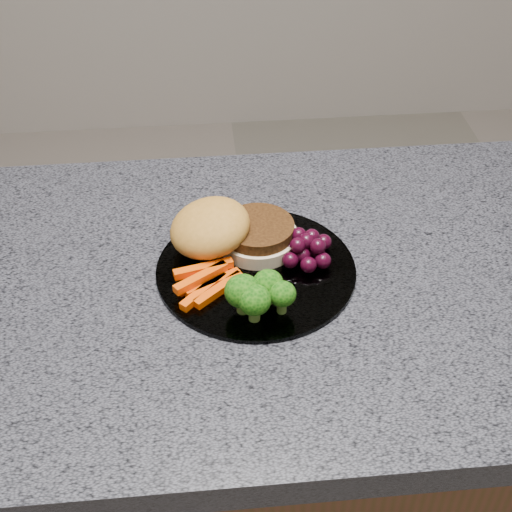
{
  "coord_description": "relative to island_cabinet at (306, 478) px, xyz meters",
  "views": [
    {
      "loc": [
        -0.15,
        -0.68,
        1.51
      ],
      "look_at": [
        -0.09,
        0.01,
        0.93
      ],
      "focal_mm": 50.0,
      "sensor_mm": 36.0,
      "label": 1
    }
  ],
  "objects": [
    {
      "name": "grape_bunch",
      "position": [
        -0.02,
        0.03,
        0.49
      ],
      "size": [
        0.08,
        0.07,
        0.04
      ],
      "rotation": [
        0.0,
        0.0,
        0.11
      ],
      "color": "black",
      "rests_on": "plate"
    },
    {
      "name": "plate",
      "position": [
        -0.09,
        0.01,
        0.47
      ],
      "size": [
        0.26,
        0.26,
        0.01
      ],
      "primitive_type": "cylinder",
      "color": "white",
      "rests_on": "countertop"
    },
    {
      "name": "island_cabinet",
      "position": [
        0.0,
        0.0,
        0.0
      ],
      "size": [
        1.2,
        0.6,
        0.86
      ],
      "primitive_type": "cube",
      "color": "#532E1C",
      "rests_on": "ground"
    },
    {
      "name": "carrot_sticks",
      "position": [
        -0.15,
        -0.02,
        0.48
      ],
      "size": [
        0.09,
        0.08,
        0.02
      ],
      "rotation": [
        0.0,
        0.0,
        0.33
      ],
      "color": "#F24A04",
      "rests_on": "plate"
    },
    {
      "name": "burger",
      "position": [
        -0.12,
        0.06,
        0.5
      ],
      "size": [
        0.19,
        0.13,
        0.06
      ],
      "rotation": [
        0.0,
        0.0,
        0.17
      ],
      "color": "beige",
      "rests_on": "plate"
    },
    {
      "name": "countertop",
      "position": [
        0.0,
        0.0,
        0.45
      ],
      "size": [
        1.2,
        0.6,
        0.04
      ],
      "primitive_type": "cube",
      "color": "#52535E",
      "rests_on": "island_cabinet"
    },
    {
      "name": "broccoli",
      "position": [
        -0.09,
        -0.07,
        0.51
      ],
      "size": [
        0.09,
        0.07,
        0.05
      ],
      "rotation": [
        0.0,
        0.0,
        0.16
      ],
      "color": "#567C2D",
      "rests_on": "plate"
    }
  ]
}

